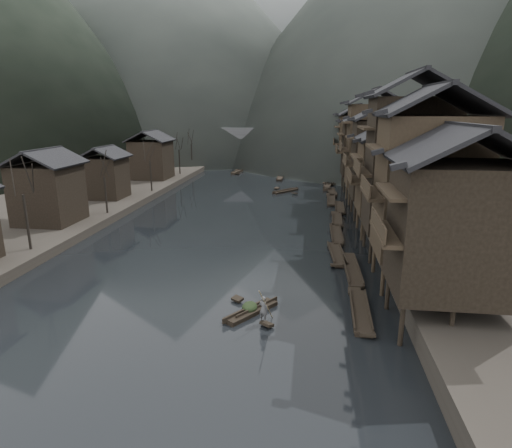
# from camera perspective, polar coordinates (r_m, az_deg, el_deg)

# --- Properties ---
(water) EXTENTS (300.00, 300.00, 0.00)m
(water) POSITION_cam_1_polar(r_m,az_deg,el_deg) (37.34, -6.61, -6.11)
(water) COLOR black
(water) RESTS_ON ground
(right_bank) EXTENTS (40.00, 200.00, 1.80)m
(right_bank) POSITION_cam_1_polar(r_m,az_deg,el_deg) (79.29, 26.73, 4.42)
(right_bank) COLOR #2D2823
(right_bank) RESTS_ON ground
(left_bank) EXTENTS (40.00, 200.00, 1.20)m
(left_bank) POSITION_cam_1_polar(r_m,az_deg,el_deg) (86.65, -23.12, 5.40)
(left_bank) COLOR #2D2823
(left_bank) RESTS_ON ground
(stilt_houses) EXTENTS (9.00, 67.60, 16.83)m
(stilt_houses) POSITION_cam_1_polar(r_m,az_deg,el_deg) (53.83, 16.80, 9.91)
(stilt_houses) COLOR black
(stilt_houses) RESTS_ON ground
(left_houses) EXTENTS (8.10, 53.20, 8.73)m
(left_houses) POSITION_cam_1_polar(r_m,az_deg,el_deg) (61.73, -21.07, 6.88)
(left_houses) COLOR black
(left_houses) RESTS_ON left_bank
(bare_trees) EXTENTS (3.66, 72.79, 7.32)m
(bare_trees) POSITION_cam_1_polar(r_m,az_deg,el_deg) (64.14, -16.45, 8.12)
(bare_trees) COLOR black
(bare_trees) RESTS_ON left_bank
(moored_sampans) EXTENTS (2.91, 75.06, 0.47)m
(moored_sampans) POSITION_cam_1_polar(r_m,az_deg,el_deg) (62.69, 10.31, 2.69)
(moored_sampans) COLOR black
(moored_sampans) RESTS_ON water
(midriver_boats) EXTENTS (14.88, 26.08, 0.45)m
(midriver_boats) POSITION_cam_1_polar(r_m,az_deg,el_deg) (83.10, 1.40, 5.97)
(midriver_boats) COLOR black
(midriver_boats) RESTS_ON water
(stone_bridge) EXTENTS (40.00, 6.00, 9.00)m
(stone_bridge) POSITION_cam_1_polar(r_m,az_deg,el_deg) (106.41, 2.71, 10.64)
(stone_bridge) COLOR #4C4C4F
(stone_bridge) RESTS_ON ground
(hills) EXTENTS (320.00, 380.00, 115.70)m
(hills) POSITION_cam_1_polar(r_m,az_deg,el_deg) (204.94, 7.53, 26.18)
(hills) COLOR black
(hills) RESTS_ON ground
(hero_sampan) EXTENTS (3.48, 4.36, 0.43)m
(hero_sampan) POSITION_cam_1_polar(r_m,az_deg,el_deg) (29.60, -0.65, -11.50)
(hero_sampan) COLOR black
(hero_sampan) RESTS_ON water
(cargo_heap) EXTENTS (1.06, 1.38, 0.63)m
(cargo_heap) POSITION_cam_1_polar(r_m,az_deg,el_deg) (29.53, -0.85, -10.38)
(cargo_heap) COLOR black
(cargo_heap) RESTS_ON hero_sampan
(boatman) EXTENTS (0.76, 0.67, 1.75)m
(boatman) POSITION_cam_1_polar(r_m,az_deg,el_deg) (27.79, 1.00, -10.82)
(boatman) COLOR #565759
(boatman) RESTS_ON hero_sampan
(bamboo_pole) EXTENTS (0.76, 2.43, 3.12)m
(bamboo_pole) POSITION_cam_1_polar(r_m,az_deg,el_deg) (26.79, 1.45, -6.16)
(bamboo_pole) COLOR #8C7A51
(bamboo_pole) RESTS_ON boatman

